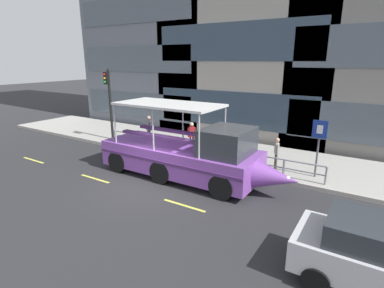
{
  "coord_description": "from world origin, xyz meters",
  "views": [
    {
      "loc": [
        7.96,
        -9.16,
        5.15
      ],
      "look_at": [
        0.68,
        2.37,
        1.3
      ],
      "focal_mm": 28.12,
      "sensor_mm": 36.0,
      "label": 1
    }
  ],
  "objects_px": {
    "duck_tour_boat": "(189,155)",
    "pedestrian_near_bow": "(277,150)",
    "parking_sign": "(319,139)",
    "pedestrian_near_stern": "(149,127)",
    "pedestrian_mid_right": "(192,134)",
    "traffic_light_pole": "(109,98)",
    "pedestrian_mid_left": "(236,138)"
  },
  "relations": [
    {
      "from": "duck_tour_boat",
      "to": "pedestrian_near_bow",
      "type": "relative_size",
      "value": 5.99
    },
    {
      "from": "parking_sign",
      "to": "pedestrian_near_stern",
      "type": "relative_size",
      "value": 1.43
    },
    {
      "from": "pedestrian_mid_right",
      "to": "pedestrian_near_stern",
      "type": "relative_size",
      "value": 0.92
    },
    {
      "from": "parking_sign",
      "to": "pedestrian_near_bow",
      "type": "xyz_separation_m",
      "value": [
        -1.76,
        0.02,
        -0.8
      ]
    },
    {
      "from": "traffic_light_pole",
      "to": "pedestrian_mid_right",
      "type": "xyz_separation_m",
      "value": [
        5.64,
        0.66,
        -1.69
      ]
    },
    {
      "from": "traffic_light_pole",
      "to": "pedestrian_near_bow",
      "type": "bearing_deg",
      "value": 1.3
    },
    {
      "from": "traffic_light_pole",
      "to": "pedestrian_mid_left",
      "type": "bearing_deg",
      "value": 7.37
    },
    {
      "from": "traffic_light_pole",
      "to": "duck_tour_boat",
      "type": "bearing_deg",
      "value": -18.3
    },
    {
      "from": "duck_tour_boat",
      "to": "pedestrian_near_bow",
      "type": "bearing_deg",
      "value": 41.47
    },
    {
      "from": "pedestrian_near_bow",
      "to": "pedestrian_mid_left",
      "type": "height_order",
      "value": "pedestrian_mid_left"
    },
    {
      "from": "duck_tour_boat",
      "to": "pedestrian_mid_left",
      "type": "relative_size",
      "value": 5.43
    },
    {
      "from": "traffic_light_pole",
      "to": "pedestrian_near_stern",
      "type": "relative_size",
      "value": 2.51
    },
    {
      "from": "traffic_light_pole",
      "to": "parking_sign",
      "type": "xyz_separation_m",
      "value": [
        12.31,
        0.22,
        -0.96
      ]
    },
    {
      "from": "pedestrian_mid_left",
      "to": "pedestrian_near_stern",
      "type": "relative_size",
      "value": 0.95
    },
    {
      "from": "traffic_light_pole",
      "to": "parking_sign",
      "type": "height_order",
      "value": "traffic_light_pole"
    },
    {
      "from": "parking_sign",
      "to": "pedestrian_near_stern",
      "type": "xyz_separation_m",
      "value": [
        -9.5,
        0.13,
        -0.65
      ]
    },
    {
      "from": "parking_sign",
      "to": "pedestrian_near_bow",
      "type": "distance_m",
      "value": 1.93
    },
    {
      "from": "parking_sign",
      "to": "pedestrian_near_stern",
      "type": "distance_m",
      "value": 9.52
    },
    {
      "from": "pedestrian_near_bow",
      "to": "pedestrian_mid_right",
      "type": "xyz_separation_m",
      "value": [
        -4.91,
        0.42,
        0.07
      ]
    },
    {
      "from": "pedestrian_near_bow",
      "to": "pedestrian_mid_left",
      "type": "distance_m",
      "value": 2.54
    },
    {
      "from": "traffic_light_pole",
      "to": "pedestrian_near_stern",
      "type": "height_order",
      "value": "traffic_light_pole"
    },
    {
      "from": "traffic_light_pole",
      "to": "pedestrian_near_stern",
      "type": "bearing_deg",
      "value": 7.13
    },
    {
      "from": "pedestrian_mid_right",
      "to": "traffic_light_pole",
      "type": "bearing_deg",
      "value": -173.35
    },
    {
      "from": "duck_tour_boat",
      "to": "pedestrian_mid_left",
      "type": "xyz_separation_m",
      "value": [
        0.67,
        3.53,
        0.11
      ]
    },
    {
      "from": "traffic_light_pole",
      "to": "duck_tour_boat",
      "type": "relative_size",
      "value": 0.49
    },
    {
      "from": "pedestrian_mid_left",
      "to": "pedestrian_near_stern",
      "type": "distance_m",
      "value": 5.38
    },
    {
      "from": "parking_sign",
      "to": "pedestrian_mid_left",
      "type": "xyz_separation_m",
      "value": [
        -4.16,
        0.83,
        -0.7
      ]
    },
    {
      "from": "traffic_light_pole",
      "to": "pedestrian_mid_left",
      "type": "distance_m",
      "value": 8.38
    },
    {
      "from": "parking_sign",
      "to": "pedestrian_mid_left",
      "type": "height_order",
      "value": "parking_sign"
    },
    {
      "from": "parking_sign",
      "to": "pedestrian_mid_right",
      "type": "xyz_separation_m",
      "value": [
        -6.67,
        0.44,
        -0.73
      ]
    },
    {
      "from": "pedestrian_near_bow",
      "to": "pedestrian_mid_right",
      "type": "height_order",
      "value": "pedestrian_mid_right"
    },
    {
      "from": "pedestrian_near_bow",
      "to": "parking_sign",
      "type": "bearing_deg",
      "value": -0.67
    }
  ]
}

